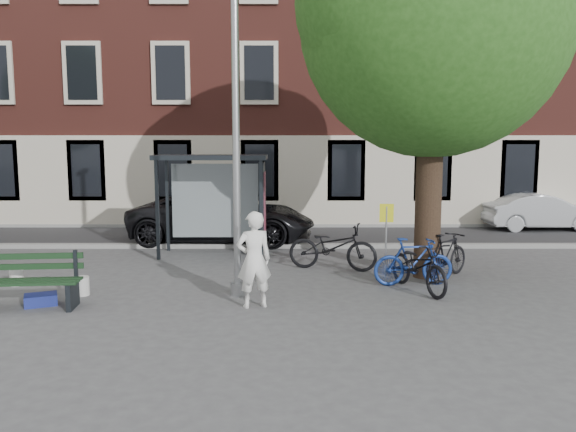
# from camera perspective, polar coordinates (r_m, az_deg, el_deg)

# --- Properties ---
(ground) EXTENTS (90.00, 90.00, 0.00)m
(ground) POSITION_cam_1_polar(r_m,az_deg,el_deg) (10.96, -5.11, -8.00)
(ground) COLOR #4C4C4F
(ground) RESTS_ON ground
(road) EXTENTS (40.00, 4.00, 0.01)m
(road) POSITION_cam_1_polar(r_m,az_deg,el_deg) (17.79, -3.15, -2.06)
(road) COLOR #28282B
(road) RESTS_ON ground
(curb_near) EXTENTS (40.00, 0.25, 0.12)m
(curb_near) POSITION_cam_1_polar(r_m,az_deg,el_deg) (15.82, -3.54, -3.04)
(curb_near) COLOR gray
(curb_near) RESTS_ON ground
(curb_far) EXTENTS (40.00, 0.25, 0.12)m
(curb_far) POSITION_cam_1_polar(r_m,az_deg,el_deg) (19.76, -2.84, -0.97)
(curb_far) COLOR gray
(curb_far) RESTS_ON ground
(building_row) EXTENTS (30.00, 8.00, 14.00)m
(building_row) POSITION_cam_1_polar(r_m,az_deg,el_deg) (23.91, -2.47, 17.15)
(building_row) COLOR brown
(building_row) RESTS_ON ground
(lamppost) EXTENTS (0.28, 0.35, 6.11)m
(lamppost) POSITION_cam_1_polar(r_m,az_deg,el_deg) (10.58, -5.28, 6.71)
(lamppost) COLOR #9EA0A3
(lamppost) RESTS_ON ground
(tree_right) EXTENTS (5.76, 5.60, 8.20)m
(tree_right) POSITION_cam_1_polar(r_m,az_deg,el_deg) (12.61, 14.84, 19.56)
(tree_right) COLOR black
(tree_right) RESTS_ON ground
(bus_shelter) EXTENTS (2.85, 1.45, 2.62)m
(bus_shelter) POSITION_cam_1_polar(r_m,az_deg,el_deg) (14.75, -6.17, 3.47)
(bus_shelter) COLOR #1E2328
(bus_shelter) RESTS_ON ground
(painter) EXTENTS (0.72, 0.58, 1.72)m
(painter) POSITION_cam_1_polar(r_m,az_deg,el_deg) (9.96, -3.48, -4.44)
(painter) COLOR white
(painter) RESTS_ON ground
(bench) EXTENTS (1.88, 0.76, 0.94)m
(bench) POSITION_cam_1_polar(r_m,az_deg,el_deg) (10.98, -24.96, -6.30)
(bench) COLOR #1E2328
(bench) RESTS_ON ground
(bike_a) EXTENTS (2.19, 1.29, 1.09)m
(bike_a) POSITION_cam_1_polar(r_m,az_deg,el_deg) (13.00, 4.55, -3.12)
(bike_a) COLOR black
(bike_a) RESTS_ON ground
(bike_b) EXTENTS (1.70, 0.64, 1.00)m
(bike_b) POSITION_cam_1_polar(r_m,az_deg,el_deg) (11.81, 12.64, -4.54)
(bike_b) COLOR navy
(bike_b) RESTS_ON ground
(bike_c) EXTENTS (1.28, 2.03, 1.01)m
(bike_c) POSITION_cam_1_polar(r_m,az_deg,el_deg) (11.40, 13.13, -4.96)
(bike_c) COLOR black
(bike_c) RESTS_ON ground
(bike_d) EXTENTS (1.51, 1.48, 0.99)m
(bike_d) POSITION_cam_1_polar(r_m,az_deg,el_deg) (12.67, 15.76, -3.86)
(bike_d) COLOR black
(bike_d) RESTS_ON ground
(car_dark) EXTENTS (5.55, 2.76, 1.51)m
(car_dark) POSITION_cam_1_polar(r_m,az_deg,el_deg) (16.78, -6.64, -0.08)
(car_dark) COLOR black
(car_dark) RESTS_ON ground
(car_silver) EXTENTS (3.79, 1.41, 1.24)m
(car_silver) POSITION_cam_1_polar(r_m,az_deg,el_deg) (20.94, 24.34, 0.40)
(car_silver) COLOR #B4B8BD
(car_silver) RESTS_ON ground
(blue_crate) EXTENTS (0.66, 0.59, 0.20)m
(blue_crate) POSITION_cam_1_polar(r_m,az_deg,el_deg) (11.17, -23.81, -7.78)
(blue_crate) COLOR navy
(blue_crate) RESTS_ON ground
(bucket_a) EXTENTS (0.34, 0.34, 0.36)m
(bucket_a) POSITION_cam_1_polar(r_m,az_deg,el_deg) (11.57, -20.20, -6.69)
(bucket_a) COLOR silver
(bucket_a) RESTS_ON ground
(bucket_b) EXTENTS (0.36, 0.36, 0.36)m
(bucket_b) POSITION_cam_1_polar(r_m,az_deg,el_deg) (12.88, -25.84, -5.58)
(bucket_b) COLOR silver
(bucket_b) RESTS_ON ground
(notice_sign) EXTENTS (0.29, 0.06, 1.67)m
(notice_sign) POSITION_cam_1_polar(r_m,az_deg,el_deg) (11.76, 9.95, -1.22)
(notice_sign) COLOR #9EA0A3
(notice_sign) RESTS_ON ground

